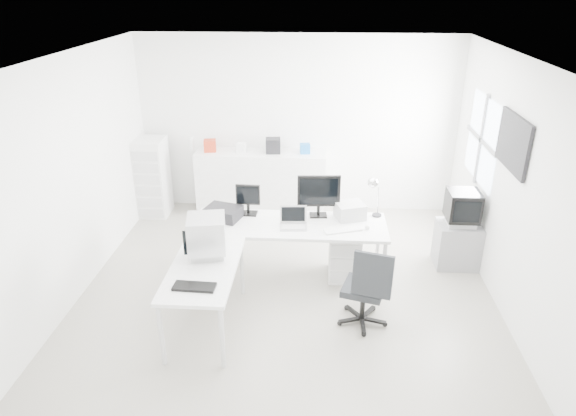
# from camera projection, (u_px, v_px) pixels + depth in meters

# --- Properties ---
(floor) EXTENTS (5.00, 5.00, 0.01)m
(floor) POSITION_uv_depth(u_px,v_px,m) (287.00, 287.00, 6.42)
(floor) COLOR beige
(floor) RESTS_ON ground
(ceiling) EXTENTS (5.00, 5.00, 0.01)m
(ceiling) POSITION_uv_depth(u_px,v_px,m) (287.00, 57.00, 5.27)
(ceiling) COLOR white
(ceiling) RESTS_ON back_wall
(back_wall) EXTENTS (5.00, 0.02, 2.80)m
(back_wall) POSITION_uv_depth(u_px,v_px,m) (297.00, 125.00, 8.12)
(back_wall) COLOR white
(back_wall) RESTS_ON floor
(left_wall) EXTENTS (0.02, 5.00, 2.80)m
(left_wall) POSITION_uv_depth(u_px,v_px,m) (74.00, 178.00, 5.99)
(left_wall) COLOR white
(left_wall) RESTS_ON floor
(right_wall) EXTENTS (0.02, 5.00, 2.80)m
(right_wall) POSITION_uv_depth(u_px,v_px,m) (511.00, 189.00, 5.70)
(right_wall) COLOR white
(right_wall) RESTS_ON floor
(window) EXTENTS (0.02, 1.20, 1.10)m
(window) POSITION_uv_depth(u_px,v_px,m) (482.00, 140.00, 6.71)
(window) COLOR white
(window) RESTS_ON right_wall
(wall_picture) EXTENTS (0.04, 0.90, 0.60)m
(wall_picture) POSITION_uv_depth(u_px,v_px,m) (513.00, 143.00, 5.59)
(wall_picture) COLOR black
(wall_picture) RESTS_ON right_wall
(main_desk) EXTENTS (2.40, 0.80, 0.75)m
(main_desk) POSITION_uv_depth(u_px,v_px,m) (290.00, 250.00, 6.52)
(main_desk) COLOR white
(main_desk) RESTS_ON floor
(side_desk) EXTENTS (0.70, 1.40, 0.75)m
(side_desk) POSITION_uv_depth(u_px,v_px,m) (206.00, 297.00, 5.57)
(side_desk) COLOR white
(side_desk) RESTS_ON floor
(drawer_pedestal) EXTENTS (0.40, 0.50, 0.60)m
(drawer_pedestal) POSITION_uv_depth(u_px,v_px,m) (345.00, 255.00, 6.56)
(drawer_pedestal) COLOR white
(drawer_pedestal) RESTS_ON floor
(inkjet_printer) EXTENTS (0.50, 0.44, 0.15)m
(inkjet_printer) POSITION_uv_depth(u_px,v_px,m) (223.00, 213.00, 6.48)
(inkjet_printer) COLOR black
(inkjet_printer) RESTS_ON main_desk
(lcd_monitor_small) EXTENTS (0.32, 0.19, 0.39)m
(lcd_monitor_small) POSITION_uv_depth(u_px,v_px,m) (248.00, 200.00, 6.55)
(lcd_monitor_small) COLOR black
(lcd_monitor_small) RESTS_ON main_desk
(lcd_monitor_large) EXTENTS (0.55, 0.26, 0.56)m
(lcd_monitor_large) POSITION_uv_depth(u_px,v_px,m) (319.00, 196.00, 6.46)
(lcd_monitor_large) COLOR black
(lcd_monitor_large) RESTS_ON main_desk
(laptop) EXTENTS (0.31, 0.32, 0.20)m
(laptop) POSITION_uv_depth(u_px,v_px,m) (293.00, 220.00, 6.24)
(laptop) COLOR #B7B7BA
(laptop) RESTS_ON main_desk
(white_keyboard) EXTENTS (0.48, 0.28, 0.02)m
(white_keyboard) POSITION_uv_depth(u_px,v_px,m) (343.00, 230.00, 6.19)
(white_keyboard) COLOR white
(white_keyboard) RESTS_ON main_desk
(white_mouse) EXTENTS (0.06, 0.06, 0.06)m
(white_mouse) POSITION_uv_depth(u_px,v_px,m) (367.00, 227.00, 6.21)
(white_mouse) COLOR white
(white_mouse) RESTS_ON main_desk
(laser_printer) EXTENTS (0.42, 0.39, 0.20)m
(laser_printer) POSITION_uv_depth(u_px,v_px,m) (350.00, 211.00, 6.48)
(laser_printer) COLOR #BEBEBE
(laser_printer) RESTS_ON main_desk
(desk_lamp) EXTENTS (0.20, 0.20, 0.48)m
(desk_lamp) POSITION_uv_depth(u_px,v_px,m) (378.00, 199.00, 6.48)
(desk_lamp) COLOR silver
(desk_lamp) RESTS_ON main_desk
(crt_monitor) EXTENTS (0.41, 0.41, 0.41)m
(crt_monitor) POSITION_uv_depth(u_px,v_px,m) (207.00, 239.00, 5.56)
(crt_monitor) COLOR #B7B7BA
(crt_monitor) RESTS_ON side_desk
(black_keyboard) EXTENTS (0.43, 0.19, 0.03)m
(black_keyboard) POSITION_uv_depth(u_px,v_px,m) (194.00, 287.00, 5.05)
(black_keyboard) COLOR black
(black_keyboard) RESTS_ON side_desk
(office_chair) EXTENTS (0.70, 0.70, 0.98)m
(office_chair) POSITION_uv_depth(u_px,v_px,m) (364.00, 284.00, 5.58)
(office_chair) COLOR #2A2C2F
(office_chair) RESTS_ON floor
(tv_cabinet) EXTENTS (0.55, 0.45, 0.60)m
(tv_cabinet) POSITION_uv_depth(u_px,v_px,m) (457.00, 245.00, 6.81)
(tv_cabinet) COLOR gray
(tv_cabinet) RESTS_ON floor
(crt_tv) EXTENTS (0.50, 0.48, 0.45)m
(crt_tv) POSITION_uv_depth(u_px,v_px,m) (462.00, 209.00, 6.60)
(crt_tv) COLOR black
(crt_tv) RESTS_ON tv_cabinet
(sideboard) EXTENTS (2.06, 0.51, 1.03)m
(sideboard) POSITION_uv_depth(u_px,v_px,m) (261.00, 183.00, 8.28)
(sideboard) COLOR white
(sideboard) RESTS_ON floor
(clutter_box_a) EXTENTS (0.21, 0.19, 0.19)m
(clutter_box_a) POSITION_uv_depth(u_px,v_px,m) (210.00, 146.00, 8.08)
(clutter_box_a) COLOR #B33119
(clutter_box_a) RESTS_ON sideboard
(clutter_box_b) EXTENTS (0.16, 0.14, 0.14)m
(clutter_box_b) POSITION_uv_depth(u_px,v_px,m) (241.00, 148.00, 8.06)
(clutter_box_b) COLOR white
(clutter_box_b) RESTS_ON sideboard
(clutter_box_c) EXTENTS (0.25, 0.23, 0.23)m
(clutter_box_c) POSITION_uv_depth(u_px,v_px,m) (273.00, 146.00, 8.01)
(clutter_box_c) COLOR black
(clutter_box_c) RESTS_ON sideboard
(clutter_box_d) EXTENTS (0.17, 0.15, 0.15)m
(clutter_box_d) POSITION_uv_depth(u_px,v_px,m) (305.00, 149.00, 8.00)
(clutter_box_d) COLOR #1862AD
(clutter_box_d) RESTS_ON sideboard
(clutter_bottle) EXTENTS (0.07, 0.07, 0.22)m
(clutter_bottle) POSITION_uv_depth(u_px,v_px,m) (192.00, 143.00, 8.13)
(clutter_bottle) COLOR white
(clutter_bottle) RESTS_ON sideboard
(filing_cabinet) EXTENTS (0.44, 0.52, 1.26)m
(filing_cabinet) POSITION_uv_depth(u_px,v_px,m) (153.00, 177.00, 8.18)
(filing_cabinet) COLOR white
(filing_cabinet) RESTS_ON floor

